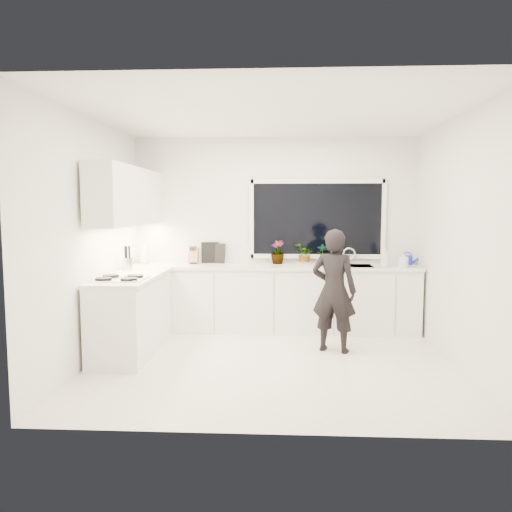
{
  "coord_description": "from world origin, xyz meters",
  "views": [
    {
      "loc": [
        0.11,
        -5.39,
        1.72
      ],
      "look_at": [
        -0.2,
        0.4,
        1.15
      ],
      "focal_mm": 35.0,
      "sensor_mm": 36.0,
      "label": 1
    }
  ],
  "objects": [
    {
      "name": "countertop_back",
      "position": [
        0.0,
        1.44,
        0.9
      ],
      "size": [
        3.94,
        0.62,
        0.04
      ],
      "primitive_type": "cube",
      "color": "silver",
      "rests_on": "base_cabinets_back"
    },
    {
      "name": "upper_cabinets",
      "position": [
        -1.79,
        0.7,
        1.85
      ],
      "size": [
        0.34,
        2.1,
        0.7
      ],
      "primitive_type": "cube",
      "color": "white",
      "rests_on": "wall_left"
    },
    {
      "name": "pizza_tray",
      "position": [
        0.47,
        1.42,
        0.94
      ],
      "size": [
        0.43,
        0.32,
        0.03
      ],
      "primitive_type": "cube",
      "rotation": [
        0.0,
        0.0,
        -0.01
      ],
      "color": "silver",
      "rests_on": "countertop_back"
    },
    {
      "name": "wall_back",
      "position": [
        0.0,
        1.76,
        1.35
      ],
      "size": [
        4.0,
        0.02,
        2.7
      ],
      "primitive_type": "cube",
      "color": "white",
      "rests_on": "ground"
    },
    {
      "name": "utensil_crock",
      "position": [
        -1.85,
        0.8,
        1.0
      ],
      "size": [
        0.17,
        0.17,
        0.16
      ],
      "primitive_type": "cylinder",
      "rotation": [
        0.0,
        0.0,
        -0.37
      ],
      "color": "#AFB0B4",
      "rests_on": "countertop_left"
    },
    {
      "name": "ceiling",
      "position": [
        0.0,
        0.0,
        2.71
      ],
      "size": [
        4.0,
        3.5,
        0.02
      ],
      "primitive_type": "cube",
      "color": "white",
      "rests_on": "wall_back"
    },
    {
      "name": "window",
      "position": [
        0.6,
        1.73,
        1.55
      ],
      "size": [
        1.8,
        0.02,
        1.0
      ],
      "primitive_type": "cube",
      "color": "black",
      "rests_on": "wall_back"
    },
    {
      "name": "sink",
      "position": [
        1.05,
        1.45,
        0.87
      ],
      "size": [
        0.58,
        0.42,
        0.14
      ],
      "primitive_type": "cube",
      "color": "silver",
      "rests_on": "countertop_back"
    },
    {
      "name": "knife_block",
      "position": [
        -1.15,
        1.59,
        1.03
      ],
      "size": [
        0.14,
        0.11,
        0.22
      ],
      "primitive_type": "cube",
      "rotation": [
        0.0,
        0.0,
        -0.05
      ],
      "color": "#8B6141",
      "rests_on": "countertop_back"
    },
    {
      "name": "pizza",
      "position": [
        0.47,
        1.42,
        0.95
      ],
      "size": [
        0.4,
        0.28,
        0.01
      ],
      "primitive_type": "cube",
      "rotation": [
        0.0,
        0.0,
        -0.01
      ],
      "color": "red",
      "rests_on": "pizza_tray"
    },
    {
      "name": "picture_frame_large",
      "position": [
        -0.81,
        1.69,
        1.06
      ],
      "size": [
        0.21,
        0.09,
        0.28
      ],
      "primitive_type": "cube",
      "rotation": [
        0.0,
        0.0,
        -0.35
      ],
      "color": "black",
      "rests_on": "countertop_back"
    },
    {
      "name": "herb_plants",
      "position": [
        0.31,
        1.61,
        1.07
      ],
      "size": [
        0.84,
        0.34,
        0.34
      ],
      "color": "#26662D",
      "rests_on": "countertop_back"
    },
    {
      "name": "countertop_left",
      "position": [
        -1.67,
        0.35,
        0.9
      ],
      "size": [
        0.62,
        1.6,
        0.04
      ],
      "primitive_type": "cube",
      "color": "silver",
      "rests_on": "base_cabinets_left"
    },
    {
      "name": "wall_left",
      "position": [
        -2.01,
        0.0,
        1.35
      ],
      "size": [
        0.02,
        3.5,
        2.7
      ],
      "primitive_type": "cube",
      "color": "white",
      "rests_on": "ground"
    },
    {
      "name": "watering_can",
      "position": [
        1.85,
        1.61,
        0.98
      ],
      "size": [
        0.17,
        0.17,
        0.13
      ],
      "primitive_type": "cylinder",
      "rotation": [
        0.0,
        0.0,
        0.22
      ],
      "color": "#152BC8",
      "rests_on": "countertop_back"
    },
    {
      "name": "person",
      "position": [
        0.72,
        0.49,
        0.73
      ],
      "size": [
        0.62,
        0.51,
        1.47
      ],
      "primitive_type": "imported",
      "rotation": [
        0.0,
        0.0,
        2.79
      ],
      "color": "black",
      "rests_on": "floor"
    },
    {
      "name": "base_cabinets_back",
      "position": [
        0.0,
        1.45,
        0.44
      ],
      "size": [
        3.92,
        0.58,
        0.88
      ],
      "primitive_type": "cube",
      "color": "white",
      "rests_on": "floor"
    },
    {
      "name": "wall_right",
      "position": [
        2.01,
        0.0,
        1.35
      ],
      "size": [
        0.02,
        3.5,
        2.7
      ],
      "primitive_type": "cube",
      "color": "white",
      "rests_on": "ground"
    },
    {
      "name": "paper_towel_roll",
      "position": [
        -1.85,
        1.55,
        1.05
      ],
      "size": [
        0.13,
        0.13,
        0.26
      ],
      "primitive_type": "cylinder",
      "rotation": [
        0.0,
        0.0,
        0.19
      ],
      "color": "silver",
      "rests_on": "countertop_back"
    },
    {
      "name": "faucet",
      "position": [
        1.05,
        1.65,
        1.03
      ],
      "size": [
        0.03,
        0.03,
        0.22
      ],
      "primitive_type": "cylinder",
      "color": "silver",
      "rests_on": "countertop_back"
    },
    {
      "name": "floor",
      "position": [
        0.0,
        0.0,
        -0.01
      ],
      "size": [
        4.0,
        3.5,
        0.02
      ],
      "primitive_type": "cube",
      "color": "beige",
      "rests_on": "ground"
    },
    {
      "name": "picture_frame_small",
      "position": [
        -0.93,
        1.69,
        1.07
      ],
      "size": [
        0.25,
        0.08,
        0.3
      ],
      "primitive_type": "cube",
      "rotation": [
        0.0,
        0.0,
        0.25
      ],
      "color": "black",
      "rests_on": "countertop_back"
    },
    {
      "name": "stovetop",
      "position": [
        -1.69,
        -0.0,
        0.94
      ],
      "size": [
        0.56,
        0.48,
        0.03
      ],
      "primitive_type": "cube",
      "color": "black",
      "rests_on": "countertop_left"
    },
    {
      "name": "base_cabinets_left",
      "position": [
        -1.67,
        0.35,
        0.44
      ],
      "size": [
        0.58,
        1.6,
        0.88
      ],
      "primitive_type": "cube",
      "color": "white",
      "rests_on": "floor"
    },
    {
      "name": "soap_bottles",
      "position": [
        1.56,
        1.3,
        1.05
      ],
      "size": [
        0.37,
        0.13,
        0.3
      ],
      "color": "#D8BF66",
      "rests_on": "countertop_back"
    }
  ]
}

